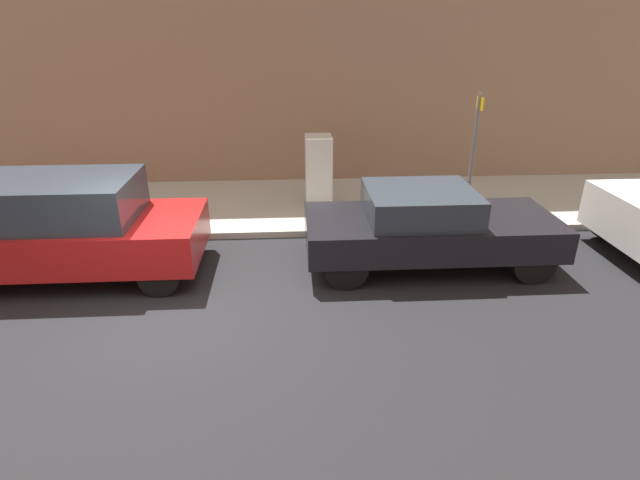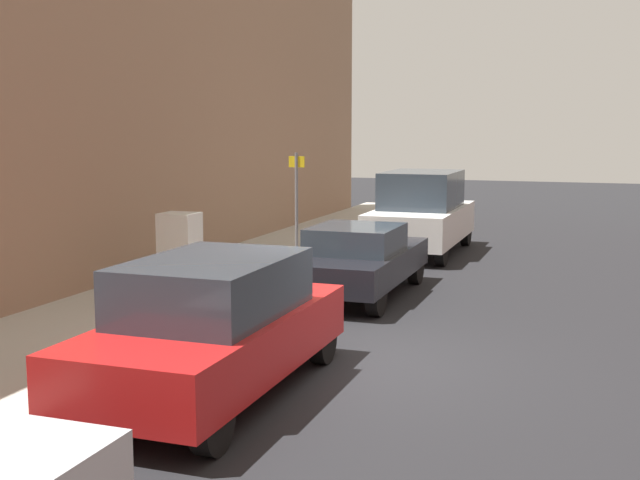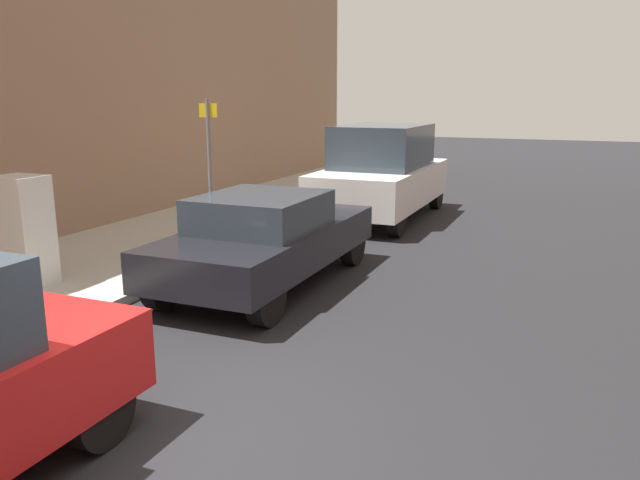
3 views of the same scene
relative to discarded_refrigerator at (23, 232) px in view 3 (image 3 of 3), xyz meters
The scene contains 6 objects.
ground_plane 5.01m from the discarded_refrigerator, 30.46° to the right, with size 80.00×80.00×0.00m, color black.
discarded_refrigerator is the anchor object (origin of this frame).
street_sign_post 3.38m from the discarded_refrigerator, 69.56° to the left, with size 0.36×0.07×2.63m.
fire_hydrant 5.87m from the discarded_refrigerator, 77.42° to the left, with size 0.22×0.22×0.72m.
parked_sedan_dark 3.46m from the discarded_refrigerator, 30.40° to the left, with size 1.84×4.38×1.42m.
parked_van_white 8.10m from the discarded_refrigerator, 68.41° to the left, with size 2.04×4.83×2.16m.
Camera 3 is at (3.02, -3.84, 2.82)m, focal length 35.00 mm.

